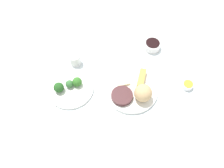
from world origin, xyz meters
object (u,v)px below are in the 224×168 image
main_plate (132,89)px  soy_sauce_bowl (152,45)px  sauce_ramekin_hot_mustard (187,85)px  teacup (75,59)px  broccoli_plate (71,88)px

main_plate → soy_sauce_bowl: 0.30m
soy_sauce_bowl → sauce_ramekin_hot_mustard: (0.01, 0.29, -0.01)m
main_plate → teacup: teacup is taller
soy_sauce_bowl → teacup: bearing=-18.1°
broccoli_plate → sauce_ramekin_hot_mustard: 0.57m
main_plate → teacup: 0.34m
soy_sauce_bowl → sauce_ramekin_hot_mustard: 0.29m
main_plate → soy_sauce_bowl: (-0.25, -0.16, 0.01)m
sauce_ramekin_hot_mustard → teacup: (0.40, -0.43, 0.02)m
teacup → soy_sauce_bowl: bearing=161.9°
broccoli_plate → main_plate: bearing=147.0°
sauce_ramekin_hot_mustard → teacup: 0.58m
broccoli_plate → teacup: size_ratio=3.79×
main_plate → sauce_ramekin_hot_mustard: sauce_ramekin_hot_mustard is taller
main_plate → broccoli_plate: bearing=-33.0°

